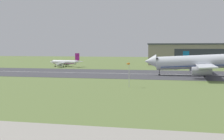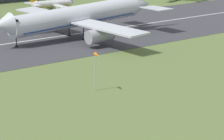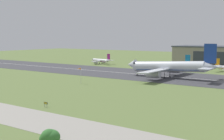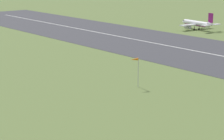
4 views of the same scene
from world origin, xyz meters
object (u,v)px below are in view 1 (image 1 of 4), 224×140
(windsock_pole, at_px, (128,66))
(airplane_parked_east, at_px, (173,63))
(airplane_landing, at_px, (206,62))
(airplane_parked_west, at_px, (65,62))

(windsock_pole, bearing_deg, airplane_parked_east, 83.10)
(airplane_landing, xyz_separation_m, windsock_pole, (-24.28, -41.00, 0.59))
(airplane_parked_west, relative_size, windsock_pole, 2.84)
(airplane_landing, bearing_deg, airplane_parked_west, 150.15)
(airplane_landing, distance_m, airplane_parked_west, 88.13)
(airplane_parked_west, distance_m, windsock_pole, 99.63)
(airplane_landing, height_order, airplane_parked_west, airplane_landing)
(airplane_landing, distance_m, airplane_parked_east, 45.93)
(airplane_landing, relative_size, airplane_parked_east, 2.67)
(airplane_parked_east, distance_m, windsock_pole, 85.34)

